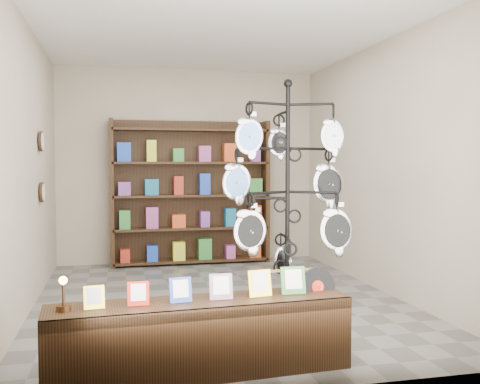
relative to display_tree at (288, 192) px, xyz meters
name	(u,v)px	position (x,y,z in m)	size (l,w,h in m)	color
ground	(219,300)	(-0.29, 1.58, -1.29)	(5.00, 5.00, 0.00)	slate
room_envelope	(219,135)	(-0.29, 1.58, 0.56)	(5.00, 5.00, 5.00)	#BCAC97
display_tree	(288,192)	(0.00, 0.00, 0.00)	(1.15, 0.99, 2.24)	black
front_shelf	(201,337)	(-0.81, -0.48, -1.02)	(2.22, 0.59, 0.78)	black
back_shelving	(191,197)	(-0.29, 3.88, -0.26)	(2.42, 0.36, 2.20)	black
wall_clocks	(42,167)	(-2.26, 2.38, 0.21)	(0.03, 0.24, 0.84)	black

